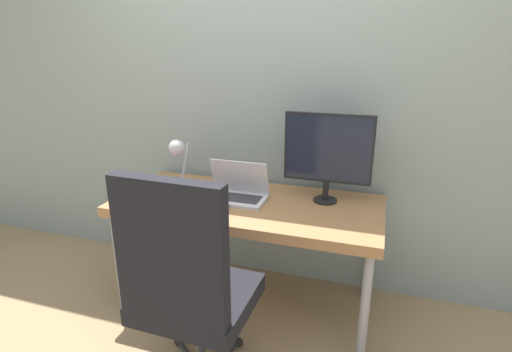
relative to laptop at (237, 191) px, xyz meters
name	(u,v)px	position (x,y,z in m)	size (l,w,h in m)	color
ground_plane	(228,338)	(0.07, -0.38, -0.77)	(12.00, 12.00, 0.00)	#937A56
wall_back	(268,96)	(0.07, 0.41, 0.53)	(8.00, 0.05, 2.60)	gray
desk	(247,210)	(0.07, -0.02, -0.11)	(1.61, 0.72, 0.72)	#996B42
laptop	(237,191)	(0.00, 0.00, 0.00)	(0.37, 0.23, 0.24)	silver
monitor	(328,152)	(0.52, 0.13, 0.26)	(0.52, 0.14, 0.53)	black
desk_lamp	(181,159)	(-0.34, -0.07, 0.20)	(0.13, 0.26, 0.37)	#4C4C51
office_chair	(187,283)	(0.06, -0.79, -0.14)	(0.58, 0.60, 1.15)	black
book_stack	(162,198)	(-0.37, -0.26, 0.01)	(0.29, 0.19, 0.13)	gold
tv_remote	(190,206)	(-0.21, -0.22, -0.04)	(0.09, 0.14, 0.02)	#4C4C51
media_remote	(224,211)	(0.00, -0.22, -0.04)	(0.08, 0.16, 0.02)	black
game_controller	(135,203)	(-0.53, -0.30, -0.03)	(0.16, 0.09, 0.04)	black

